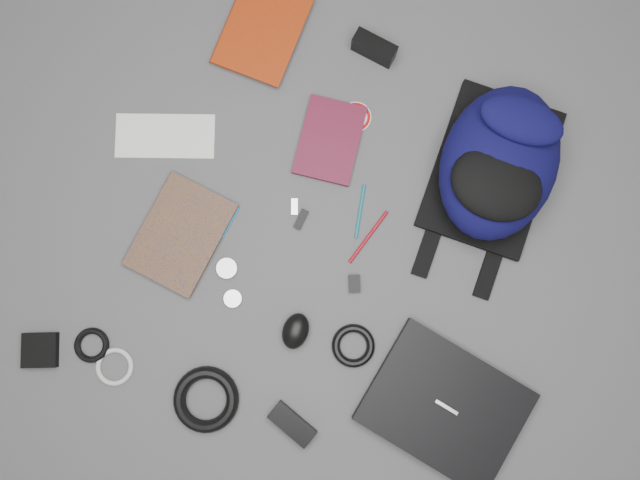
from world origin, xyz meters
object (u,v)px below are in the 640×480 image
(textbook_red, at_px, (228,17))
(mouse, at_px, (296,331))
(pouch, at_px, (40,350))
(comic_book, at_px, (147,217))
(backpack, at_px, (499,163))
(laptop, at_px, (445,406))
(power_brick, at_px, (292,424))
(dvd_case, at_px, (330,140))
(compact_camera, at_px, (374,48))

(textbook_red, distance_m, mouse, 0.82)
(pouch, bearing_deg, mouse, 24.59)
(comic_book, bearing_deg, mouse, -9.90)
(backpack, bearing_deg, pouch, -138.48)
(backpack, distance_m, pouch, 1.20)
(pouch, bearing_deg, textbook_red, 82.42)
(backpack, height_order, textbook_red, backpack)
(laptop, bearing_deg, power_brick, -142.56)
(dvd_case, bearing_deg, power_brick, -83.58)
(backpack, height_order, mouse, backpack)
(mouse, height_order, power_brick, mouse)
(power_brick, relative_size, pouch, 1.38)
(compact_camera, bearing_deg, mouse, -77.19)
(pouch, bearing_deg, compact_camera, 62.96)
(backpack, distance_m, power_brick, 0.80)
(comic_book, distance_m, compact_camera, 0.71)
(backpack, distance_m, laptop, 0.60)
(textbook_red, xyz_separation_m, mouse, (0.44, -0.69, 0.01))
(dvd_case, height_order, power_brick, power_brick)
(textbook_red, distance_m, dvd_case, 0.41)
(mouse, bearing_deg, power_brick, -73.93)
(power_brick, bearing_deg, backpack, 91.27)
(dvd_case, bearing_deg, backpack, 3.23)
(backpack, height_order, power_brick, backpack)
(comic_book, xyz_separation_m, compact_camera, (0.38, 0.60, 0.02))
(backpack, relative_size, textbook_red, 1.68)
(backpack, relative_size, mouse, 4.82)
(compact_camera, bearing_deg, comic_book, -114.73)
(textbook_red, xyz_separation_m, comic_book, (-0.00, -0.55, -0.00))
(comic_book, height_order, dvd_case, comic_book)
(comic_book, xyz_separation_m, power_brick, (0.52, -0.35, 0.00))
(dvd_case, bearing_deg, laptop, -53.23)
(textbook_red, xyz_separation_m, power_brick, (0.51, -0.90, 0.00))
(compact_camera, xyz_separation_m, mouse, (0.06, -0.73, -0.01))
(compact_camera, height_order, mouse, compact_camera)
(laptop, distance_m, dvd_case, 0.71)
(dvd_case, xyz_separation_m, pouch, (-0.48, -0.74, 0.00))
(backpack, bearing_deg, mouse, -120.96)
(backpack, bearing_deg, comic_book, -152.47)
(power_brick, bearing_deg, comic_book, 165.59)
(laptop, distance_m, pouch, 0.99)
(backpack, bearing_deg, laptop, -82.70)
(laptop, distance_m, mouse, 0.40)
(comic_book, distance_m, dvd_case, 0.50)
(dvd_case, distance_m, pouch, 0.88)
(laptop, bearing_deg, pouch, -156.91)
(laptop, distance_m, compact_camera, 0.90)
(laptop, bearing_deg, comic_book, 178.62)
(comic_book, relative_size, mouse, 2.94)
(backpack, xyz_separation_m, comic_book, (-0.76, -0.41, -0.08))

